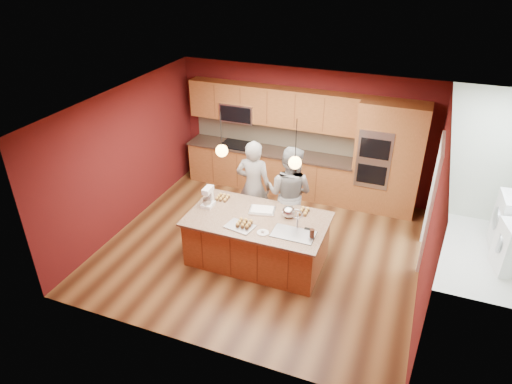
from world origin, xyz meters
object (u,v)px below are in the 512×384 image
at_px(person_right, 289,194).
at_px(mixing_bowl, 289,212).
at_px(island, 258,239).
at_px(stand_mixer, 208,198).
at_px(person_left, 254,187).

bearing_deg(person_right, mixing_bowl, 112.75).
xyz_separation_m(island, stand_mixer, (-0.96, 0.08, 0.58)).
bearing_deg(island, stand_mixer, 175.42).
bearing_deg(stand_mixer, person_left, 58.58).
distance_m(person_right, mixing_bowl, 0.71).
bearing_deg(island, mixing_bowl, 26.97).
bearing_deg(mixing_bowl, person_left, 142.97).
height_order(stand_mixer, mixing_bowl, stand_mixer).
relative_size(person_right, mixing_bowl, 7.78).
relative_size(person_right, stand_mixer, 5.16).
xyz_separation_m(island, person_left, (-0.44, 0.92, 0.48)).
bearing_deg(person_left, stand_mixer, 53.99).
bearing_deg(person_right, stand_mixer, 40.73).
xyz_separation_m(island, person_right, (0.26, 0.92, 0.47)).
xyz_separation_m(person_right, mixing_bowl, (0.20, -0.68, 0.04)).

